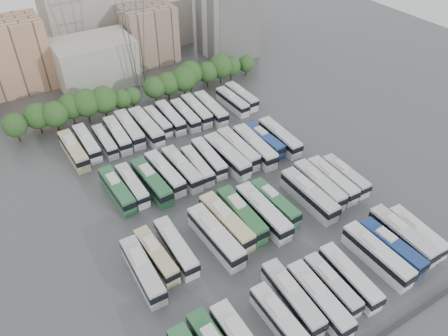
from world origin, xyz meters
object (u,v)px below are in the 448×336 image
bus_r3_s1 (87,143)px  bus_r1_s13 (345,175)px  bus_r3_s2 (105,141)px  bus_r0_s12 (402,236)px  bus_r0_s13 (417,232)px  electricity_pylon (132,20)px  bus_r1_s11 (319,185)px  bus_r2_s7 (209,158)px  bus_r3_s7 (170,117)px  bus_r1_s0 (143,270)px  bus_r3_s10 (211,108)px  bus_r0_s4 (281,321)px  bus_r1_s4 (216,236)px  bus_r0_s10 (377,255)px  bus_r1_s12 (332,180)px  bus_r1_s7 (263,212)px  bus_r3_s0 (74,150)px  bus_r1_s10 (309,195)px  bus_r2_s12 (280,137)px  bus_r2_s11 (264,140)px  bus_r2_s1 (117,190)px  bus_r3_s13 (241,96)px  bus_r2_s10 (255,146)px  bus_r2_s2 (132,185)px  apartment_tower (228,11)px  bus_r1_s5 (226,222)px  bus_r3_s4 (130,129)px  bus_r0_s7 (332,285)px  bus_r3_s3 (117,135)px  bus_r0_s11 (392,247)px  bus_r0_s5 (292,298)px  bus_r3_s6 (158,121)px  bus_r3_s12 (232,101)px  bus_r3_s5 (146,127)px  bus_r2_s3 (151,181)px  bus_r1_s1 (156,255)px  bus_r1_s6 (241,214)px  bus_r0_s8 (350,277)px  bus_r0_s6 (319,299)px  bus_r1_s8 (274,202)px  bus_r3_s9 (197,110)px  bus_r2_s4 (165,173)px

bus_r3_s1 → bus_r1_s13: bearing=-43.5°
bus_r3_s2 → bus_r0_s12: bearing=-57.5°
bus_r0_s13 → bus_r1_s13: size_ratio=0.99×
electricity_pylon → bus_r1_s11: 59.45m
bus_r2_s7 → bus_r3_s7: bearing=92.5°
bus_r1_s0 → bus_r3_s10: 49.05m
bus_r0_s4 → bus_r1_s4: bus_r1_s4 is taller
bus_r0_s10 → bus_r1_s12: bearing=68.4°
bus_r1_s7 → bus_r0_s4: bearing=-118.6°
bus_r3_s0 → bus_r1_s10: bearing=-49.7°
electricity_pylon → bus_r2_s12: (16.31, -38.89, -16.68)m
bus_r1_s10 → bus_r2_s11: bus_r1_s10 is taller
bus_r2_s1 → bus_r3_s13: (39.28, 18.02, -0.09)m
bus_r2_s10 → bus_r2_s11: (3.36, 1.20, -0.31)m
bus_r2_s2 → bus_r2_s7: size_ratio=0.96×
apartment_tower → bus_r2_s1: 69.78m
bus_r1_s5 → bus_r2_s7: 18.84m
bus_r1_s5 → bus_r1_s13: (26.49, -1.05, -0.29)m
bus_r0_s13 → bus_r3_s4: (-29.63, 54.33, 0.25)m
bus_r0_s7 → bus_r3_s13: size_ratio=0.95×
bus_r3_s4 → bus_r3_s3: bearing=-165.7°
bus_r0_s11 → bus_r1_s13: size_ratio=1.05×
bus_r1_s0 → bus_r3_s0: 36.49m
bus_r1_s11 → bus_r2_s12: bearing=81.1°
bus_r0_s5 → bus_r3_s6: (3.36, 53.93, -0.29)m
bus_r1_s5 → bus_r1_s7: 6.86m
bus_r1_s13 → bus_r3_s12: bus_r3_s12 is taller
bus_r3_s12 → bus_r3_s1: bearing=176.8°
apartment_tower → bus_r2_s10: 53.26m
bus_r1_s7 → bus_r3_s5: bearing=100.2°
bus_r1_s0 → bus_r2_s3: size_ratio=0.97×
bus_r1_s1 → bus_r1_s6: bus_r1_s6 is taller
electricity_pylon → bus_r3_s7: electricity_pylon is taller
bus_r3_s10 → bus_r3_s13: bus_r3_s10 is taller
bus_r0_s13 → bus_r1_s4: bearing=153.8°
bus_r0_s8 → bus_r3_s3: size_ratio=0.98×
bus_r0_s6 → bus_r3_s1: bus_r0_s6 is taller
bus_r1_s1 → bus_r3_s0: (-3.13, 34.66, 0.18)m
bus_r2_s1 → bus_r2_s11: bearing=-3.4°
bus_r2_s7 → bus_r2_s10: 10.21m
bus_r0_s5 → bus_r0_s12: bus_r0_s12 is taller
bus_r1_s10 → bus_r1_s13: bus_r1_s10 is taller
bus_r2_s10 → bus_r2_s12: size_ratio=1.06×
electricity_pylon → bus_r1_s10: 59.96m
bus_r1_s8 → bus_r3_s10: bearing=76.9°
bus_r1_s4 → bus_r3_s9: 40.98m
bus_r2_s4 → bus_r3_s0: bearing=125.3°
bus_r1_s10 → bus_r1_s13: (9.96, 0.92, -0.31)m
bus_r1_s6 → bus_r2_s12: (20.16, 15.81, -0.02)m
bus_r2_s4 → bus_r2_s7: bus_r2_s4 is taller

